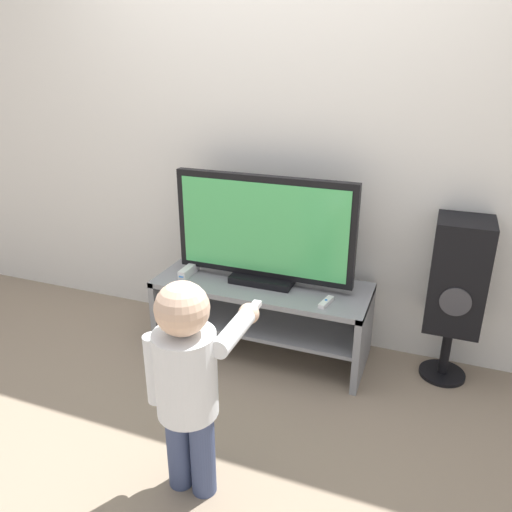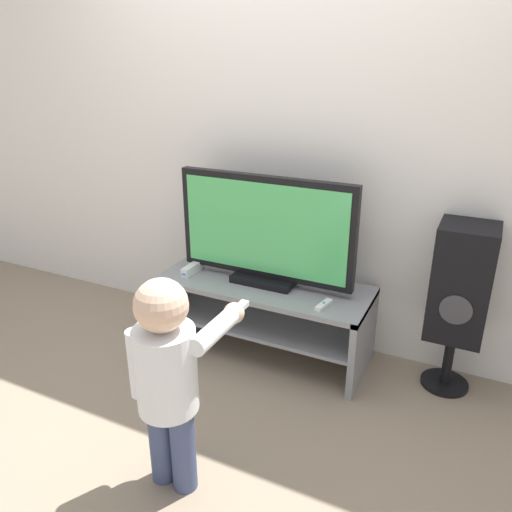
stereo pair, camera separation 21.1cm
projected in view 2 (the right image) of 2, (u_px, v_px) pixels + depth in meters
ground_plane at (245, 371)px, 2.81m from camera, size 16.00×16.00×0.00m
wall_back at (288, 123)px, 2.78m from camera, size 10.00×0.06×2.60m
tv_stand at (263, 306)px, 2.89m from camera, size 1.23×0.47×0.45m
television at (265, 232)px, 2.74m from camera, size 1.03×0.20×0.62m
game_console at (193, 268)px, 2.97m from camera, size 0.05×0.19×0.05m
remote_primary at (324, 305)px, 2.57m from camera, size 0.06×0.13×0.03m
child at (169, 370)px, 1.89m from camera, size 0.35×0.51×0.93m
speaker_tower at (461, 286)px, 2.47m from camera, size 0.27×0.29×0.91m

